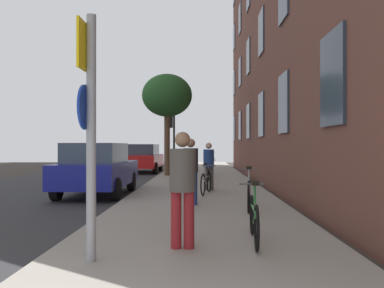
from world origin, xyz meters
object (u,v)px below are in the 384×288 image
object	(u,v)px
traffic_light	(172,131)
tree_near	(167,96)
bicycle_0	(254,218)
pedestrian_0	(183,182)
pedestrian_1	(191,167)
bicycle_2	(206,182)
car_0	(97,169)
bicycle_3	(209,174)
bicycle_1	(249,193)
car_1	(144,158)
bicycle_4	(210,169)
sign_post	(89,118)
pedestrian_2	(209,163)

from	to	relation	value
traffic_light	tree_near	bearing A→B (deg)	-89.31
bicycle_0	pedestrian_0	distance (m)	1.25
pedestrian_1	traffic_light	bearing A→B (deg)	95.92
tree_near	bicycle_2	size ratio (longest dim) A/B	3.10
tree_near	car_0	bearing A→B (deg)	-102.94
bicycle_0	pedestrian_0	world-z (taller)	pedestrian_0
bicycle_3	pedestrian_1	world-z (taller)	pedestrian_1
bicycle_1	bicycle_3	bearing A→B (deg)	97.44
pedestrian_0	bicycle_2	bearing A→B (deg)	86.31
pedestrian_0	car_0	size ratio (longest dim) A/B	0.41
bicycle_0	bicycle_1	world-z (taller)	bicycle_1
tree_near	car_1	bearing A→B (deg)	114.31
car_1	pedestrian_1	bearing A→B (deg)	-77.09
car_0	pedestrian_0	bearing A→B (deg)	-66.40
bicycle_2	bicycle_4	bearing A→B (deg)	87.43
tree_near	car_0	distance (m)	7.76
bicycle_1	car_0	bearing A→B (deg)	141.48
bicycle_1	bicycle_4	bearing A→B (deg)	94.13
bicycle_0	pedestrian_0	bearing A→B (deg)	-160.56
sign_post	bicycle_3	distance (m)	10.25
bicycle_2	car_0	distance (m)	3.42
pedestrian_0	car_0	world-z (taller)	pedestrian_0
tree_near	bicycle_4	size ratio (longest dim) A/B	2.88
bicycle_0	pedestrian_1	xyz separation A→B (m)	(-1.03, 3.74, 0.56)
bicycle_4	car_0	distance (m)	6.67
sign_post	bicycle_2	size ratio (longest dim) A/B	1.94
traffic_light	bicycle_2	world-z (taller)	traffic_light
bicycle_4	pedestrian_0	distance (m)	12.40
pedestrian_2	bicycle_1	bearing A→B (deg)	-78.05
car_1	tree_near	bearing A→B (deg)	-65.69
pedestrian_0	pedestrian_1	bearing A→B (deg)	89.83
tree_near	bicycle_2	xyz separation A→B (m)	(1.78, -7.36, -3.46)
bicycle_4	car_0	size ratio (longest dim) A/B	0.43
bicycle_0	bicycle_4	xyz separation A→B (m)	(-0.37, 12.00, 0.01)
bicycle_4	bicycle_3	bearing A→B (deg)	-92.56
bicycle_2	car_0	world-z (taller)	car_0
bicycle_0	pedestrian_2	bearing A→B (deg)	94.46
traffic_light	bicycle_4	world-z (taller)	traffic_light
tree_near	pedestrian_1	size ratio (longest dim) A/B	3.05
car_0	traffic_light	bearing A→B (deg)	82.13
pedestrian_0	pedestrian_2	world-z (taller)	pedestrian_0
tree_near	pedestrian_0	world-z (taller)	tree_near
bicycle_2	pedestrian_1	xyz separation A→B (m)	(-0.40, -2.26, 0.56)
traffic_light	bicycle_4	distance (m)	6.28
pedestrian_0	pedestrian_2	size ratio (longest dim) A/B	1.06
sign_post	car_0	world-z (taller)	sign_post
bicycle_2	bicycle_0	bearing A→B (deg)	-83.96
bicycle_4	sign_post	bearing A→B (deg)	-97.94
sign_post	car_1	world-z (taller)	sign_post
bicycle_1	bicycle_2	world-z (taller)	bicycle_1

